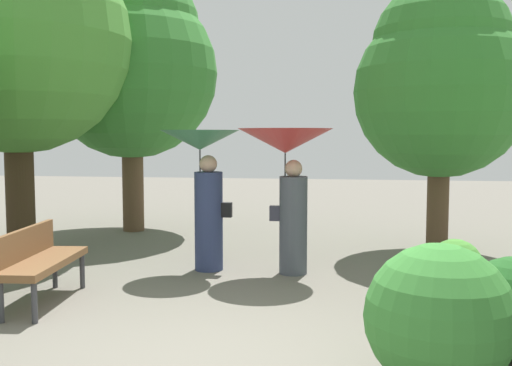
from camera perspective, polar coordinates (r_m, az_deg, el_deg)
ground_plane at (r=5.00m, az=-6.62°, el=-17.17°), size 40.00×40.00×0.00m
person_left at (r=8.02m, az=-5.13°, el=1.10°), size 1.08×1.08×1.92m
person_right at (r=7.77m, az=3.08°, el=1.95°), size 1.26×1.26×1.94m
park_bench at (r=6.90m, az=-20.52°, el=-6.86°), size 0.62×1.54×0.83m
tree_near_left at (r=11.60m, az=-12.10°, el=11.78°), size 3.28×3.28×5.17m
tree_mid_right at (r=9.63m, az=17.58°, el=9.74°), size 2.68×2.68×4.27m
tree_far_back at (r=10.32m, az=-22.47°, el=14.43°), size 3.65×3.65×5.73m
bush_path_right at (r=4.53m, az=17.40°, el=-12.42°), size 1.08×1.08×1.08m
bush_far_side at (r=7.29m, az=18.80°, el=-7.70°), size 0.65×0.65×0.65m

